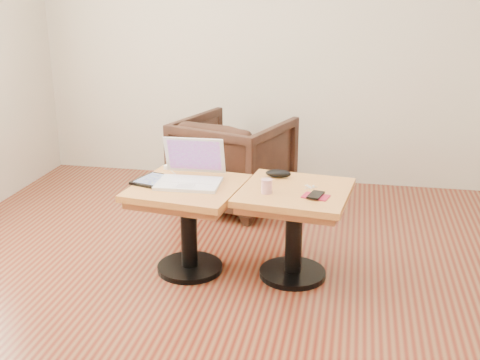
% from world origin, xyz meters
% --- Properties ---
extents(room_shell, '(4.52, 4.52, 2.71)m').
position_xyz_m(room_shell, '(0.00, 0.00, 1.35)').
color(room_shell, '#5A1D12').
rests_on(room_shell, ground).
extents(side_table_left, '(0.68, 0.68, 0.55)m').
position_xyz_m(side_table_left, '(-0.46, 0.40, 0.41)').
color(side_table_left, black).
rests_on(side_table_left, ground).
extents(side_table_right, '(0.67, 0.67, 0.55)m').
position_xyz_m(side_table_right, '(0.16, 0.45, 0.41)').
color(side_table_right, black).
rests_on(side_table_right, ground).
extents(laptop, '(0.37, 0.34, 0.25)m').
position_xyz_m(laptop, '(-0.45, 0.45, 0.60)').
color(laptop, white).
rests_on(laptop, side_table_left).
extents(tablet, '(0.24, 0.27, 0.02)m').
position_xyz_m(tablet, '(-0.68, 0.42, 0.56)').
color(tablet, black).
rests_on(tablet, side_table_left).
extents(charging_adapter, '(0.05, 0.05, 0.03)m').
position_xyz_m(charging_adapter, '(-0.66, 0.67, 0.56)').
color(charging_adapter, white).
rests_on(charging_adapter, side_table_left).
extents(glasses_case, '(0.16, 0.07, 0.05)m').
position_xyz_m(glasses_case, '(0.04, 0.64, 0.57)').
color(glasses_case, black).
rests_on(glasses_case, side_table_right).
extents(striped_cup, '(0.07, 0.07, 0.08)m').
position_xyz_m(striped_cup, '(0.01, 0.35, 0.59)').
color(striped_cup, '#BF455A').
rests_on(striped_cup, side_table_right).
extents(earbuds_tangle, '(0.07, 0.05, 0.01)m').
position_xyz_m(earbuds_tangle, '(0.24, 0.49, 0.56)').
color(earbuds_tangle, white).
rests_on(earbuds_tangle, side_table_right).
extents(phone_on_sleeve, '(0.16, 0.14, 0.02)m').
position_xyz_m(phone_on_sleeve, '(0.29, 0.34, 0.56)').
color(phone_on_sleeve, maroon).
rests_on(phone_on_sleeve, side_table_right).
extents(armchair, '(0.96, 0.97, 0.70)m').
position_xyz_m(armchair, '(-0.42, 1.54, 0.35)').
color(armchair, black).
rests_on(armchair, ground).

